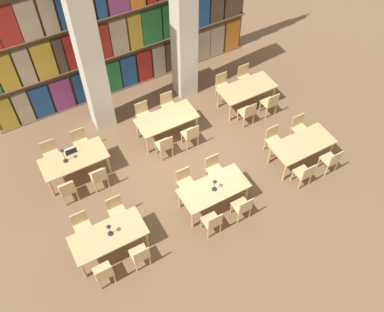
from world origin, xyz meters
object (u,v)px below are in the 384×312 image
chair_17 (144,114)px  chair_23 (245,77)px  chair_16 (165,145)px  pillar_left (86,42)px  chair_4 (213,222)px  reading_table_4 (167,120)px  chair_22 (270,103)px  reading_table_2 (302,145)px  chair_20 (248,113)px  chair_18 (191,135)px  chair_0 (104,273)px  reading_table_0 (108,237)px  laptop (71,151)px  chair_2 (140,255)px  desk_lamp_0 (109,228)px  reading_table_3 (74,160)px  chair_13 (51,153)px  reading_table_5 (247,90)px  chair_10 (331,160)px  chair_6 (243,207)px  chair_8 (304,173)px  chair_7 (214,168)px  desk_lamp_1 (215,183)px  chair_21 (223,85)px  chair_14 (99,177)px  chair_5 (185,181)px  chair_3 (117,210)px  chair_1 (82,226)px  reading_table_1 (214,190)px  chair_11 (299,127)px  pillar_center (184,11)px  chair_19 (168,105)px  chair_12 (68,190)px  chair_15 (81,142)px

chair_17 → chair_23: (3.65, -0.07, 0.00)m
chair_16 → chair_17: same height
pillar_left → chair_4: size_ratio=6.81×
reading_table_4 → chair_22: chair_22 is taller
chair_4 → reading_table_2: 3.50m
chair_20 → chair_18: bearing=178.1°
chair_0 → reading_table_4: 4.86m
pillar_left → reading_table_0: 5.06m
laptop → pillar_left: bearing=-135.7°
chair_2 → laptop: (-0.39, 3.58, 0.31)m
chair_2 → desk_lamp_0: desk_lamp_0 is taller
reading_table_3 → chair_13: (-0.47, 0.71, -0.18)m
reading_table_5 → chair_10: bearing=-80.8°
laptop → reading_table_4: 2.88m
chair_6 → chair_23: (2.86, 4.17, 0.00)m
chair_8 → reading_table_5: (0.40, 3.40, 0.18)m
chair_7 → reading_table_5: chair_7 is taller
chair_13 → reading_table_5: bearing=173.9°
desk_lamp_1 → chair_21: (2.46, 3.51, -0.53)m
chair_14 → chair_18: (2.90, 0.11, 0.00)m
chair_13 → chair_10: bearing=148.9°
chair_5 → chair_22: 3.99m
chair_8 → chair_20: (-0.04, 2.68, 0.00)m
chair_3 → chair_14: same height
chair_1 → reading_table_1: 3.42m
pillar_left → chair_20: pillar_left is taller
reading_table_2 → chair_23: size_ratio=2.05×
reading_table_1 → chair_11: chair_11 is taller
chair_0 → chair_20: 6.37m
chair_17 → reading_table_1: bearing=95.7°
chair_3 → chair_10: size_ratio=1.00×
chair_6 → laptop: size_ratio=2.75×
chair_4 → pillar_center: bearing=68.6°
desk_lamp_0 → chair_13: (-0.47, 3.34, -0.53)m
chair_1 → desk_lamp_1: bearing=166.0°
chair_10 → chair_18: same height
chair_14 → chair_22: 5.70m
chair_19 → chair_23: size_ratio=1.00×
chair_16 → chair_11: bearing=-19.3°
reading_table_0 → chair_14: 1.99m
chair_12 → chair_20: 5.74m
chair_15 → chair_23: bearing=-179.5°
chair_22 → pillar_center: bearing=128.3°
chair_5 → chair_8: same height
reading_table_3 → reading_table_4: (2.90, 0.11, 0.00)m
chair_5 → chair_6: (0.90, -1.42, 0.00)m
chair_4 → chair_13: 5.00m
chair_20 → chair_2: bearing=-151.1°
chair_2 → chair_20: bearing=28.9°
chair_10 → chair_12: 7.22m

